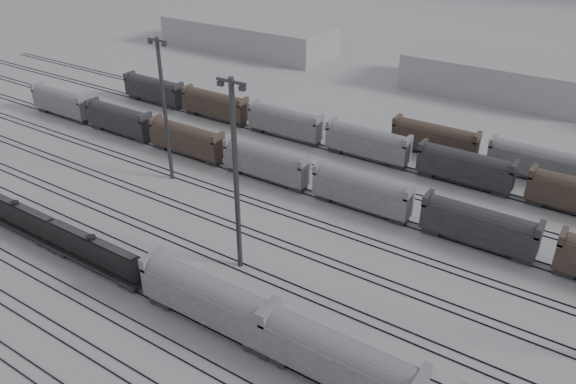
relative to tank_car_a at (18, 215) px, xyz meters
The scene contains 12 objects.
ground 28.64m from the tank_car_a, ahead, with size 900.00×900.00×0.00m, color #B0AFB4.
tracks 33.03m from the tank_car_a, 30.07° to the left, with size 220.00×71.50×0.16m.
tank_car_a is the anchor object (origin of this frame).
tank_car_b 15.51m from the tank_car_a, ahead, with size 18.33×3.05×4.53m.
hopper_car_a 34.03m from the tank_car_a, ahead, with size 16.88×3.35×6.04m.
hopper_car_b 49.59m from the tank_car_a, ahead, with size 16.71×3.32×5.98m.
light_mast_b 25.67m from the tank_car_a, 74.41° to the left, with size 3.66×0.58×22.85m.
light_mast_c 33.50m from the tank_car_a, 18.81° to the left, with size 3.90×0.62×24.39m.
bg_string_near 47.89m from the tank_car_a, 40.34° to the left, with size 151.00×3.00×5.60m.
bg_string_mid 66.12m from the tank_car_a, 45.30° to the left, with size 151.00×3.00×5.60m.
warehouse_left 99.15m from the tank_car_a, 108.52° to the left, with size 50.00×18.00×8.00m, color #A0A0A3.
warehouse_mid 101.59m from the tank_car_a, 67.73° to the left, with size 40.00×18.00×8.00m, color #A0A0A3.
Camera 1 is at (38.18, -33.24, 42.36)m, focal length 35.00 mm.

